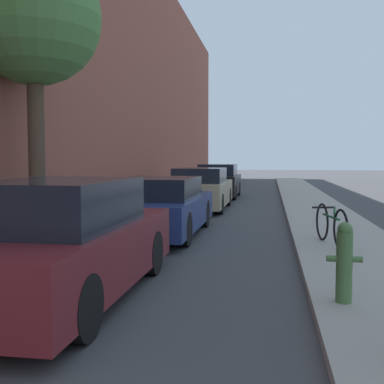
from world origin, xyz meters
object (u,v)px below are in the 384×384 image
object	(u,v)px
street_tree_near	(34,20)
fire_hydrant	(344,261)
parked_car_champagne	(201,190)
bicycle	(331,225)
parked_car_black	(218,182)
parked_car_maroon	(63,243)
parked_car_navy	(159,207)

from	to	relation	value
street_tree_near	fire_hydrant	bearing A→B (deg)	-34.21
parked_car_champagne	bicycle	distance (m)	7.59
parked_car_black	street_tree_near	bearing A→B (deg)	-101.71
parked_car_black	bicycle	world-z (taller)	parked_car_black
parked_car_maroon	parked_car_navy	world-z (taller)	parked_car_maroon
fire_hydrant	bicycle	world-z (taller)	fire_hydrant
bicycle	fire_hydrant	bearing A→B (deg)	-105.89
parked_car_black	parked_car_navy	bearing A→B (deg)	-90.97
parked_car_black	street_tree_near	xyz separation A→B (m)	(-2.42, -11.68, 3.74)
parked_car_champagne	street_tree_near	size ratio (longest dim) A/B	0.78
parked_car_black	fire_hydrant	distance (m)	15.69
parked_car_navy	parked_car_black	bearing A→B (deg)	89.03
parked_car_champagne	bicycle	xyz separation A→B (m)	(3.36, -6.81, -0.18)
fire_hydrant	bicycle	bearing A→B (deg)	85.37
street_tree_near	bicycle	world-z (taller)	street_tree_near
street_tree_near	fire_hydrant	xyz separation A→B (m)	(5.46, -3.71, -3.86)
parked_car_champagne	fire_hydrant	world-z (taller)	parked_car_champagne
street_tree_near	bicycle	bearing A→B (deg)	-1.60
parked_car_maroon	parked_car_champagne	world-z (taller)	parked_car_maroon
parked_car_navy	fire_hydrant	world-z (taller)	parked_car_navy
fire_hydrant	parked_car_navy	bearing A→B (deg)	123.28
street_tree_near	fire_hydrant	world-z (taller)	street_tree_near
parked_car_champagne	street_tree_near	world-z (taller)	street_tree_near
parked_car_maroon	parked_car_navy	distance (m)	4.88
parked_car_maroon	parked_car_black	size ratio (longest dim) A/B	1.02
parked_car_maroon	parked_car_champagne	distance (m)	10.34
parked_car_black	fire_hydrant	bearing A→B (deg)	-78.84
parked_car_navy	street_tree_near	xyz separation A→B (m)	(-2.24, -1.19, 3.81)
parked_car_champagne	parked_car_navy	bearing A→B (deg)	-91.50
parked_car_navy	bicycle	world-z (taller)	parked_car_navy
parked_car_maroon	bicycle	xyz separation A→B (m)	(3.52, 3.54, -0.19)
parked_car_maroon	bicycle	size ratio (longest dim) A/B	2.43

